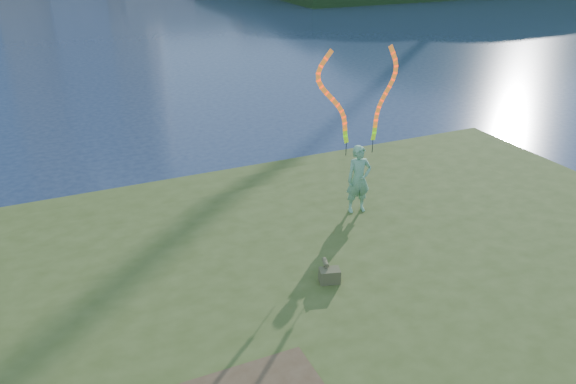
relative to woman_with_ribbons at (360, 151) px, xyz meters
name	(u,v)px	position (x,y,z in m)	size (l,w,h in m)	color
ground	(289,316)	(-2.55, -1.92, -2.23)	(320.00, 320.00, 0.00)	#1A2742
woman_with_ribbons	(360,151)	(0.00, 0.00, 0.00)	(2.00, 0.46, 3.94)	#14692B
canvas_bag	(329,275)	(-1.90, -2.25, -1.29)	(0.42, 0.47, 0.35)	#474B2A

